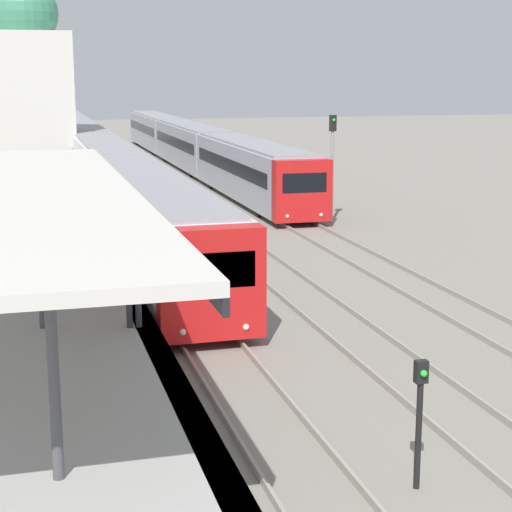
{
  "coord_description": "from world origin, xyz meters",
  "views": [
    {
      "loc": [
        -4.17,
        -7.05,
        6.48
      ],
      "look_at": [
        1.83,
        14.91,
        1.63
      ],
      "focal_mm": 60.0,
      "sensor_mm": 36.0,
      "label": 1
    }
  ],
  "objects_px": {
    "train_far": "(192,144)",
    "signal_mast_far": "(332,155)",
    "train_near": "(93,154)",
    "signal_post_near": "(420,411)",
    "person_on_platform": "(133,284)"
  },
  "relations": [
    {
      "from": "train_near",
      "to": "person_on_platform",
      "type": "bearing_deg",
      "value": -93.24
    },
    {
      "from": "signal_post_near",
      "to": "signal_mast_far",
      "type": "height_order",
      "value": "signal_mast_far"
    },
    {
      "from": "train_near",
      "to": "signal_post_near",
      "type": "xyz_separation_m",
      "value": [
        1.62,
        -41.74,
        -0.4
      ]
    },
    {
      "from": "person_on_platform",
      "to": "signal_mast_far",
      "type": "height_order",
      "value": "signal_mast_far"
    },
    {
      "from": "signal_mast_far",
      "to": "train_far",
      "type": "bearing_deg",
      "value": 94.13
    },
    {
      "from": "train_far",
      "to": "signal_mast_far",
      "type": "xyz_separation_m",
      "value": [
        1.69,
        -23.44,
        1.31
      ]
    },
    {
      "from": "train_far",
      "to": "signal_post_near",
      "type": "relative_size",
      "value": 23.05
    },
    {
      "from": "person_on_platform",
      "to": "signal_mast_far",
      "type": "distance_m",
      "value": 20.59
    },
    {
      "from": "signal_post_near",
      "to": "person_on_platform",
      "type": "bearing_deg",
      "value": 118.42
    },
    {
      "from": "train_far",
      "to": "signal_mast_far",
      "type": "bearing_deg",
      "value": -85.87
    },
    {
      "from": "train_far",
      "to": "signal_mast_far",
      "type": "height_order",
      "value": "signal_mast_far"
    },
    {
      "from": "person_on_platform",
      "to": "signal_mast_far",
      "type": "relative_size",
      "value": 0.35
    },
    {
      "from": "signal_post_near",
      "to": "signal_mast_far",
      "type": "relative_size",
      "value": 0.45
    },
    {
      "from": "train_near",
      "to": "signal_post_near",
      "type": "height_order",
      "value": "train_near"
    },
    {
      "from": "train_near",
      "to": "signal_mast_far",
      "type": "relative_size",
      "value": 14.44
    }
  ]
}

